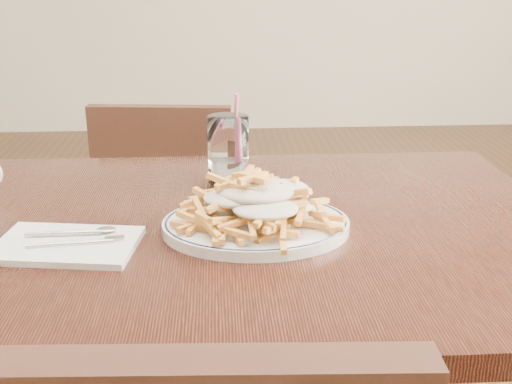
{
  "coord_description": "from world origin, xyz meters",
  "views": [
    {
      "loc": [
        -0.0,
        -1.01,
        1.19
      ],
      "look_at": [
        0.06,
        -0.03,
        0.82
      ],
      "focal_mm": 45.0,
      "sensor_mm": 36.0,
      "label": 1
    }
  ],
  "objects": [
    {
      "name": "loaded_fries",
      "position": [
        0.06,
        -0.03,
        0.81
      ],
      "size": [
        0.28,
        0.23,
        0.07
      ],
      "color": "gold",
      "rests_on": "fries_plate"
    },
    {
      "name": "water_glass",
      "position": [
        0.02,
        0.23,
        0.81
      ],
      "size": [
        0.08,
        0.08,
        0.18
      ],
      "color": "white",
      "rests_on": "table"
    },
    {
      "name": "chair_far",
      "position": [
        -0.15,
        0.73,
        0.46
      ],
      "size": [
        0.41,
        0.41,
        0.82
      ],
      "color": "black",
      "rests_on": "ground"
    },
    {
      "name": "napkin",
      "position": [
        -0.25,
        -0.08,
        0.76
      ],
      "size": [
        0.24,
        0.17,
        0.01
      ],
      "primitive_type": "cube",
      "rotation": [
        0.0,
        0.0,
        -0.14
      ],
      "color": "white",
      "rests_on": "table"
    },
    {
      "name": "cutlery",
      "position": [
        -0.25,
        -0.08,
        0.76
      ],
      "size": [
        0.17,
        0.07,
        0.01
      ],
      "color": "silver",
      "rests_on": "napkin"
    },
    {
      "name": "fries_plate",
      "position": [
        0.06,
        -0.03,
        0.76
      ],
      "size": [
        0.33,
        0.3,
        0.02
      ],
      "color": "white",
      "rests_on": "table"
    },
    {
      "name": "table",
      "position": [
        0.0,
        0.0,
        0.67
      ],
      "size": [
        1.2,
        0.8,
        0.75
      ],
      "color": "black",
      "rests_on": "ground"
    }
  ]
}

